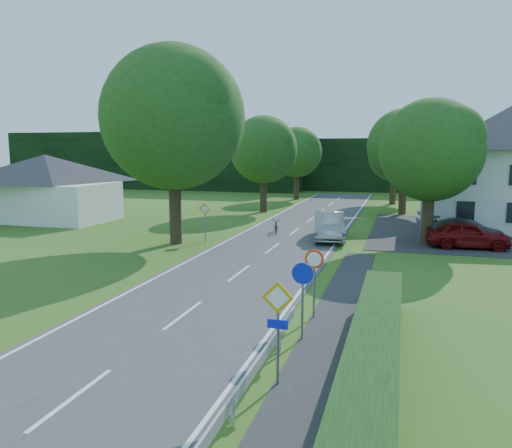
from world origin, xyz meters
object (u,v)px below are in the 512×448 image
(streetlight, at_px, (421,168))
(parasol, at_px, (435,214))
(parked_car_silver_a, at_px, (454,216))
(motorcycle, at_px, (276,226))
(parked_car_red, at_px, (468,235))
(parked_car_grey, at_px, (466,229))
(moving_car, at_px, (329,226))

(streetlight, height_order, parasol, streetlight)
(parked_car_silver_a, bearing_deg, motorcycle, 94.86)
(streetlight, height_order, parked_car_silver_a, streetlight)
(motorcycle, bearing_deg, parked_car_red, -25.33)
(motorcycle, xyz_separation_m, parked_car_silver_a, (11.71, 5.80, 0.33))
(parked_car_silver_a, bearing_deg, parked_car_red, 158.82)
(motorcycle, distance_m, parked_car_silver_a, 13.07)
(parked_car_red, relative_size, parked_car_grey, 1.00)
(moving_car, relative_size, parked_car_red, 1.14)
(parked_car_grey, bearing_deg, motorcycle, 118.24)
(streetlight, xyz_separation_m, parasol, (1.20, 3.78, -3.36))
(parked_car_grey, bearing_deg, parked_car_silver_a, 27.33)
(parked_car_grey, bearing_deg, parasol, 47.54)
(motorcycle, xyz_separation_m, parked_car_red, (11.75, -1.99, 0.29))
(parked_car_silver_a, distance_m, parked_car_grey, 5.03)
(streetlight, distance_m, parked_car_red, 5.28)
(streetlight, xyz_separation_m, parked_car_grey, (2.81, -0.01, -3.77))
(parked_car_red, bearing_deg, motorcycle, 77.41)
(parked_car_silver_a, distance_m, parasol, 1.85)
(motorcycle, relative_size, parasol, 0.78)
(streetlight, distance_m, moving_car, 6.83)
(motorcycle, relative_size, parked_car_grey, 0.41)
(parasol, bearing_deg, parked_car_grey, -66.97)
(streetlight, relative_size, parked_car_grey, 1.77)
(moving_car, xyz_separation_m, parked_car_grey, (8.17, 2.26, -0.19))
(motorcycle, distance_m, parasol, 11.32)
(streetlight, relative_size, motorcycle, 4.34)
(parked_car_red, xyz_separation_m, parked_car_grey, (0.20, 2.77, -0.11))
(parked_car_red, bearing_deg, streetlight, 40.19)
(motorcycle, relative_size, parked_car_red, 0.41)
(moving_car, height_order, parked_car_red, moving_car)
(streetlight, bearing_deg, motorcycle, -175.06)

